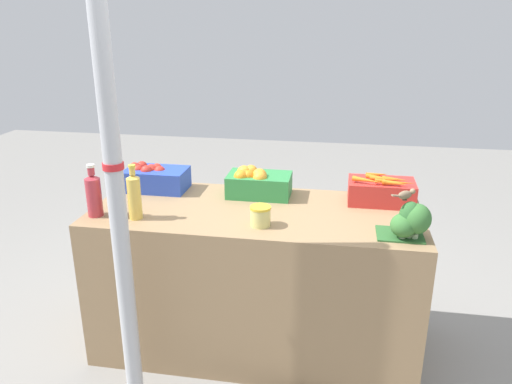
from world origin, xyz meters
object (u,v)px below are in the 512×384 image
Objects in this scene: juice_bottle_amber at (115,198)px; support_pole at (116,190)px; apple_crate at (155,177)px; orange_crate at (257,183)px; carrot_crate at (381,191)px; pickle_jar at (260,216)px; sparrow_bird at (406,194)px; broccoli_pile at (411,220)px; juice_bottle_ruby at (94,194)px; juice_bottle_golden at (134,196)px.

support_pole is at bearing -62.72° from juice_bottle_amber.
support_pole is 6.19× the size of apple_crate.
carrot_crate is (0.70, 0.00, -0.01)m from orange_crate.
orange_crate reaches higher than pickle_jar.
apple_crate is at bearing 129.77° from sparrow_bird.
sparrow_bird is (0.69, -0.01, 0.16)m from pickle_jar.
broccoli_pile is (1.43, -0.46, 0.02)m from apple_crate.
sparrow_bird reaches higher than carrot_crate.
pickle_jar is (0.58, 0.35, -0.23)m from support_pole.
juice_bottle_amber reaches higher than orange_crate.
carrot_crate reaches higher than pickle_jar.
apple_crate is at bearing 99.38° from support_pole.
apple_crate is at bearing 162.10° from broccoli_pile.
juice_bottle_ruby reaches higher than apple_crate.
juice_bottle_golden reaches higher than juice_bottle_ruby.
pickle_jar is at bearing 31.09° from support_pole.
apple_crate is 1.00× the size of carrot_crate.
juice_bottle_golden is 0.66m from pickle_jar.
orange_crate reaches higher than carrot_crate.
support_pole is at bearing -146.77° from carrot_crate.
juice_bottle_ruby is at bearing -178.95° from pickle_jar.
juice_bottle_ruby reaches higher than sparrow_bird.
apple_crate is 1.51m from broccoli_pile.
sparrow_bird is at bearing 14.90° from support_pole.
support_pole reaches higher than pickle_jar.
juice_bottle_golden is at bearing 179.52° from broccoli_pile.
juice_bottle_ruby is 2.32× the size of sparrow_bird.
orange_crate is 0.91m from juice_bottle_ruby.
juice_bottle_amber is (0.12, 0.00, -0.01)m from juice_bottle_ruby.
apple_crate is 1.48m from sparrow_bird.
orange_crate is 1.25× the size of juice_bottle_golden.
juice_bottle_ruby is at bearing 180.00° from juice_bottle_golden.
apple_crate is 1.45× the size of juice_bottle_amber.
orange_crate is 0.70m from carrot_crate.
orange_crate is 0.44m from pickle_jar.
juice_bottle_amber is 1.45m from sparrow_bird.
juice_bottle_ruby reaches higher than pickle_jar.
broccoli_pile is (1.30, 0.33, -0.19)m from support_pole.
support_pole is 1.36m from broccoli_pile.
support_pole is 21.12× the size of pickle_jar.
orange_crate is 1.30× the size of juice_bottle_ruby.
support_pole reaches higher than sparrow_bird.
pickle_jar is at bearing 177.81° from broccoli_pile.
support_pole is 8.03× the size of juice_bottle_ruby.
support_pole is at bearing 162.49° from sparrow_bird.
juice_bottle_ruby is at bearing 130.87° from support_pole.
broccoli_pile is at bearing -17.90° from apple_crate.
carrot_crate is at bearing 18.11° from juice_bottle_amber.
apple_crate is 3.01× the size of sparrow_bird.
broccoli_pile is at bearing -0.48° from juice_bottle_golden.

